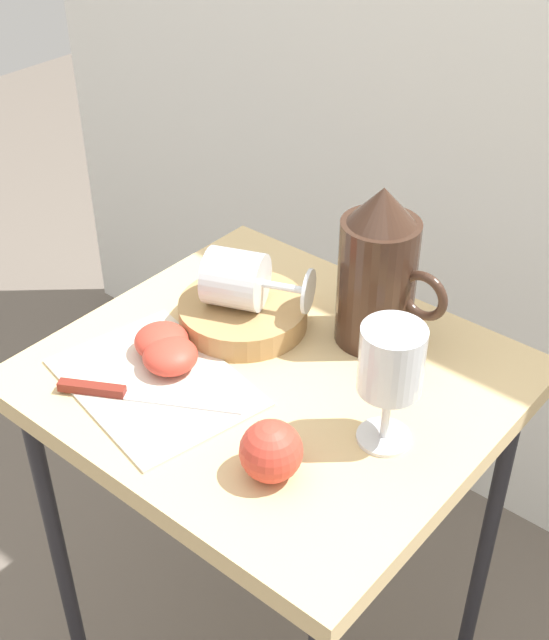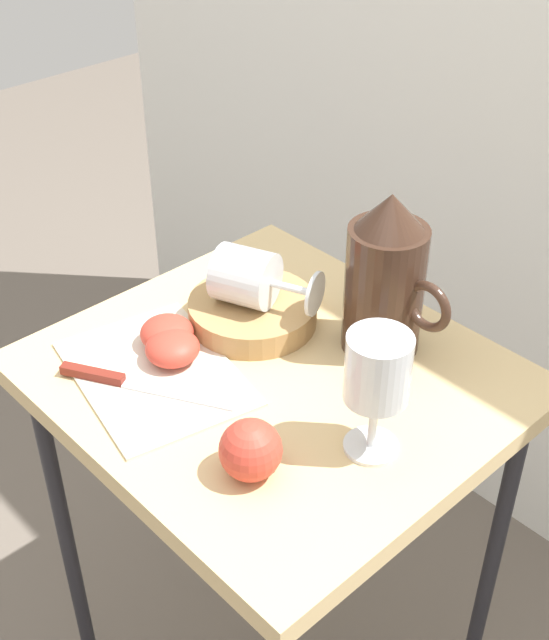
{
  "view_description": "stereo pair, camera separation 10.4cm",
  "coord_description": "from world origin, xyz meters",
  "px_view_note": "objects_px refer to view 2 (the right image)",
  "views": [
    {
      "loc": [
        0.54,
        -0.65,
        1.41
      ],
      "look_at": [
        0.0,
        0.0,
        0.81
      ],
      "focal_mm": 47.72,
      "sensor_mm": 36.0,
      "label": 1
    },
    {
      "loc": [
        0.61,
        -0.58,
        1.41
      ],
      "look_at": [
        0.0,
        0.0,
        0.81
      ],
      "focal_mm": 47.72,
      "sensor_mm": 36.0,
      "label": 2
    }
  ],
  "objects_px": {
    "wine_glass_upright": "(377,375)",
    "apple_half_left": "(167,333)",
    "pitcher": "(385,288)",
    "apple_whole": "(251,450)",
    "wine_glass_tipped_near": "(248,277)",
    "knife": "(120,381)",
    "basket_tray": "(253,312)",
    "table": "(275,413)",
    "apple_half_right": "(172,348)"
  },
  "relations": [
    {
      "from": "wine_glass_upright",
      "to": "apple_half_left",
      "type": "xyz_separation_m",
      "value": [
        -0.31,
        -0.05,
        -0.08
      ]
    },
    {
      "from": "apple_whole",
      "to": "knife",
      "type": "distance_m",
      "value": 0.22
    },
    {
      "from": "basket_tray",
      "to": "knife",
      "type": "distance_m",
      "value": 0.21
    },
    {
      "from": "knife",
      "to": "wine_glass_tipped_near",
      "type": "bearing_deg",
      "value": 87.6
    },
    {
      "from": "apple_whole",
      "to": "knife",
      "type": "relative_size",
      "value": 0.34
    },
    {
      "from": "basket_tray",
      "to": "wine_glass_tipped_near",
      "type": "distance_m",
      "value": 0.06
    },
    {
      "from": "wine_glass_upright",
      "to": "apple_half_left",
      "type": "distance_m",
      "value": 0.33
    },
    {
      "from": "wine_glass_upright",
      "to": "table",
      "type": "bearing_deg",
      "value": 175.36
    },
    {
      "from": "pitcher",
      "to": "apple_half_right",
      "type": "height_order",
      "value": "pitcher"
    },
    {
      "from": "basket_tray",
      "to": "apple_half_left",
      "type": "relative_size",
      "value": 2.5
    },
    {
      "from": "wine_glass_tipped_near",
      "to": "knife",
      "type": "xyz_separation_m",
      "value": [
        -0.01,
        -0.21,
        -0.07
      ]
    },
    {
      "from": "basket_tray",
      "to": "wine_glass_tipped_near",
      "type": "relative_size",
      "value": 1.12
    },
    {
      "from": "basket_tray",
      "to": "wine_glass_upright",
      "type": "relative_size",
      "value": 1.12
    },
    {
      "from": "wine_glass_upright",
      "to": "pitcher",
      "type": "bearing_deg",
      "value": 128.13
    },
    {
      "from": "apple_half_left",
      "to": "apple_whole",
      "type": "distance_m",
      "value": 0.26
    },
    {
      "from": "table",
      "to": "apple_half_left",
      "type": "xyz_separation_m",
      "value": [
        -0.13,
        -0.07,
        0.1
      ]
    },
    {
      "from": "wine_glass_upright",
      "to": "apple_half_right",
      "type": "height_order",
      "value": "wine_glass_upright"
    },
    {
      "from": "basket_tray",
      "to": "apple_half_right",
      "type": "height_order",
      "value": "apple_half_right"
    },
    {
      "from": "apple_half_left",
      "to": "knife",
      "type": "bearing_deg",
      "value": -75.17
    },
    {
      "from": "apple_half_left",
      "to": "apple_whole",
      "type": "xyz_separation_m",
      "value": [
        0.25,
        -0.07,
        0.01
      ]
    },
    {
      "from": "basket_tray",
      "to": "pitcher",
      "type": "height_order",
      "value": "pitcher"
    },
    {
      "from": "basket_tray",
      "to": "wine_glass_tipped_near",
      "type": "xyz_separation_m",
      "value": [
        -0.0,
        -0.0,
        0.06
      ]
    },
    {
      "from": "pitcher",
      "to": "knife",
      "type": "height_order",
      "value": "pitcher"
    },
    {
      "from": "pitcher",
      "to": "apple_whole",
      "type": "height_order",
      "value": "pitcher"
    },
    {
      "from": "basket_tray",
      "to": "apple_half_right",
      "type": "bearing_deg",
      "value": -91.4
    },
    {
      "from": "apple_half_right",
      "to": "pitcher",
      "type": "bearing_deg",
      "value": 54.8
    },
    {
      "from": "apple_half_left",
      "to": "pitcher",
      "type": "bearing_deg",
      "value": 47.75
    },
    {
      "from": "wine_glass_upright",
      "to": "apple_half_left",
      "type": "bearing_deg",
      "value": -170.12
    },
    {
      "from": "wine_glass_upright",
      "to": "apple_half_left",
      "type": "height_order",
      "value": "wine_glass_upright"
    },
    {
      "from": "apple_whole",
      "to": "basket_tray",
      "type": "bearing_deg",
      "value": 137.71
    },
    {
      "from": "knife",
      "to": "apple_whole",
      "type": "bearing_deg",
      "value": 4.97
    },
    {
      "from": "table",
      "to": "wine_glass_upright",
      "type": "xyz_separation_m",
      "value": [
        0.18,
        -0.01,
        0.18
      ]
    },
    {
      "from": "apple_half_left",
      "to": "apple_whole",
      "type": "relative_size",
      "value": 1.0
    },
    {
      "from": "wine_glass_tipped_near",
      "to": "apple_whole",
      "type": "xyz_separation_m",
      "value": [
        0.21,
        -0.19,
        -0.04
      ]
    },
    {
      "from": "basket_tray",
      "to": "wine_glass_upright",
      "type": "distance_m",
      "value": 0.3
    },
    {
      "from": "wine_glass_tipped_near",
      "to": "knife",
      "type": "relative_size",
      "value": 0.75
    },
    {
      "from": "apple_half_right",
      "to": "knife",
      "type": "xyz_separation_m",
      "value": [
        -0.01,
        -0.08,
        -0.01
      ]
    },
    {
      "from": "table",
      "to": "wine_glass_upright",
      "type": "relative_size",
      "value": 4.66
    },
    {
      "from": "pitcher",
      "to": "apple_half_right",
      "type": "distance_m",
      "value": 0.28
    },
    {
      "from": "apple_half_right",
      "to": "table",
      "type": "bearing_deg",
      "value": 39.3
    },
    {
      "from": "pitcher",
      "to": "wine_glass_tipped_near",
      "type": "bearing_deg",
      "value": -149.12
    },
    {
      "from": "wine_glass_upright",
      "to": "wine_glass_tipped_near",
      "type": "relative_size",
      "value": 1.0
    },
    {
      "from": "pitcher",
      "to": "wine_glass_upright",
      "type": "height_order",
      "value": "pitcher"
    },
    {
      "from": "apple_half_right",
      "to": "apple_whole",
      "type": "height_order",
      "value": "apple_whole"
    },
    {
      "from": "apple_half_left",
      "to": "knife",
      "type": "distance_m",
      "value": 0.1
    },
    {
      "from": "apple_whole",
      "to": "knife",
      "type": "xyz_separation_m",
      "value": [
        -0.22,
        -0.02,
        -0.03
      ]
    },
    {
      "from": "basket_tray",
      "to": "knife",
      "type": "height_order",
      "value": "basket_tray"
    },
    {
      "from": "basket_tray",
      "to": "apple_half_left",
      "type": "height_order",
      "value": "apple_half_left"
    },
    {
      "from": "table",
      "to": "apple_half_left",
      "type": "bearing_deg",
      "value": -152.89
    },
    {
      "from": "wine_glass_tipped_near",
      "to": "apple_half_left",
      "type": "xyz_separation_m",
      "value": [
        -0.03,
        -0.11,
        -0.05
      ]
    }
  ]
}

